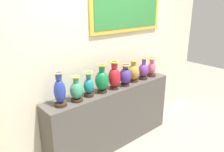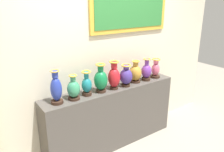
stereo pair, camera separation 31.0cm
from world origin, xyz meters
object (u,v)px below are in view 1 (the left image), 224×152
vase_teal (89,86)px  vase_ochre (133,72)px  vase_indigo (125,76)px  vase_jade (76,91)px  vase_violet (144,70)px  vase_emerald (102,80)px  vase_rose (152,68)px  vase_cobalt (60,92)px  vase_crimson (114,76)px

vase_teal → vase_ochre: (0.83, 0.02, -0.00)m
vase_indigo → vase_jade: bearing=178.8°
vase_teal → vase_indigo: bearing=-3.4°
vase_violet → vase_ochre: bearing=170.0°
vase_teal → vase_violet: size_ratio=0.95×
vase_emerald → vase_ochre: bearing=2.4°
vase_rose → vase_ochre: bearing=176.5°
vase_ochre → vase_violet: bearing=-10.0°
vase_cobalt → vase_indigo: (1.02, -0.03, -0.03)m
vase_teal → vase_ochre: vase_ochre is taller
vase_jade → vase_emerald: (0.40, 0.01, 0.04)m
vase_jade → vase_ochre: 1.03m
vase_ochre → vase_teal: bearing=-178.9°
vase_violet → vase_cobalt: bearing=179.5°
vase_jade → vase_violet: (1.22, 0.00, 0.01)m
vase_teal → vase_indigo: 0.62m
vase_indigo → vase_crimson: bearing=177.0°
vase_ochre → vase_violet: size_ratio=0.97×
vase_cobalt → vase_jade: size_ratio=1.29×
vase_cobalt → vase_indigo: vase_cobalt is taller
vase_jade → vase_teal: size_ratio=0.97×
vase_jade → vase_crimson: vase_crimson is taller
vase_crimson → vase_indigo: bearing=-3.0°
vase_emerald → vase_violet: 0.82m
vase_cobalt → vase_emerald: vase_cobalt is taller
vase_emerald → vase_indigo: 0.41m
vase_cobalt → vase_teal: vase_cobalt is taller
vase_indigo → vase_rose: 0.62m
vase_indigo → vase_ochre: vase_ochre is taller
vase_indigo → vase_rose: (0.62, 0.03, -0.01)m
vase_cobalt → vase_violet: size_ratio=1.20×
vase_indigo → vase_rose: size_ratio=1.04×
vase_emerald → vase_crimson: bearing=-4.2°
vase_teal → vase_ochre: bearing=1.1°
vase_cobalt → vase_violet: (1.43, -0.01, -0.03)m
vase_teal → vase_emerald: 0.21m
vase_emerald → vase_crimson: size_ratio=0.98×
vase_cobalt → vase_indigo: size_ratio=1.29×
vase_cobalt → vase_violet: 1.44m
vase_crimson → vase_rose: bearing=1.1°
vase_emerald → vase_rose: (1.02, 0.00, -0.04)m
vase_jade → vase_teal: (0.19, 0.02, 0.01)m
vase_cobalt → vase_violet: bearing=-0.5°
vase_violet → vase_rose: size_ratio=1.12×
vase_crimson → vase_indigo: (0.20, -0.01, -0.03)m
vase_indigo → vase_violet: 0.41m
vase_jade → vase_teal: vase_teal is taller
vase_teal → vase_violet: vase_violet is taller
vase_cobalt → vase_crimson: bearing=-1.3°
vase_jade → vase_indigo: bearing=-1.2°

